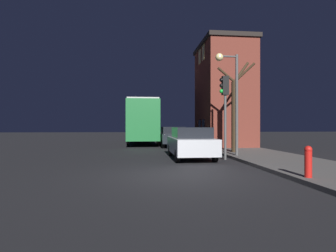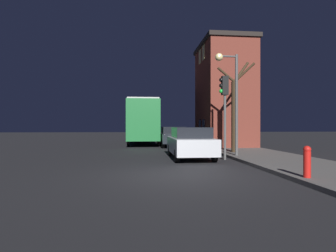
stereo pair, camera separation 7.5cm
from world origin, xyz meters
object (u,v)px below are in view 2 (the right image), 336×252
(bus, at_px, (143,119))
(car_mid_lane, at_px, (173,136))
(traffic_light, at_px, (224,100))
(car_near_lane, at_px, (190,142))
(bare_tree, at_px, (235,111))
(fire_hydrant, at_px, (307,161))
(streetlamp, at_px, (230,86))

(bus, xyz_separation_m, car_mid_lane, (2.27, -3.95, -1.41))
(bus, distance_m, car_mid_lane, 4.77)
(traffic_light, bearing_deg, car_near_lane, 159.22)
(bare_tree, bearing_deg, traffic_light, -121.56)
(bare_tree, distance_m, bus, 10.93)
(car_near_lane, relative_size, fire_hydrant, 4.59)
(car_mid_lane, xyz_separation_m, fire_hydrant, (2.29, -13.00, -0.20))
(bare_tree, xyz_separation_m, car_near_lane, (-2.85, -1.57, -1.67))
(car_near_lane, distance_m, car_mid_lane, 7.27)
(car_mid_lane, bearing_deg, car_near_lane, -90.03)
(streetlamp, xyz_separation_m, bus, (-4.28, 11.26, -1.37))
(bus, bearing_deg, fire_hydrant, -74.92)
(bus, xyz_separation_m, car_near_lane, (2.27, -11.22, -1.43))
(streetlamp, distance_m, car_mid_lane, 8.08)
(bare_tree, bearing_deg, car_near_lane, -151.24)
(bare_tree, bearing_deg, car_mid_lane, 116.53)
(streetlamp, relative_size, bare_tree, 0.98)
(bare_tree, height_order, car_near_lane, bare_tree)
(traffic_light, height_order, bus, traffic_light)
(streetlamp, height_order, car_near_lane, streetlamp)
(traffic_light, relative_size, bare_tree, 0.77)
(bare_tree, xyz_separation_m, fire_hydrant, (-0.56, -7.29, -1.85))
(car_mid_lane, distance_m, fire_hydrant, 13.20)
(traffic_light, bearing_deg, bare_tree, 58.44)
(streetlamp, relative_size, bus, 0.53)
(traffic_light, bearing_deg, streetlamp, 48.59)
(car_near_lane, xyz_separation_m, fire_hydrant, (2.30, -5.72, -0.18))
(fire_hydrant, bearing_deg, streetlamp, 92.88)
(bus, xyz_separation_m, fire_hydrant, (4.56, -16.94, -1.61))
(streetlamp, height_order, bus, streetlamp)
(fire_hydrant, bearing_deg, car_near_lane, 111.87)
(car_mid_lane, relative_size, fire_hydrant, 4.35)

